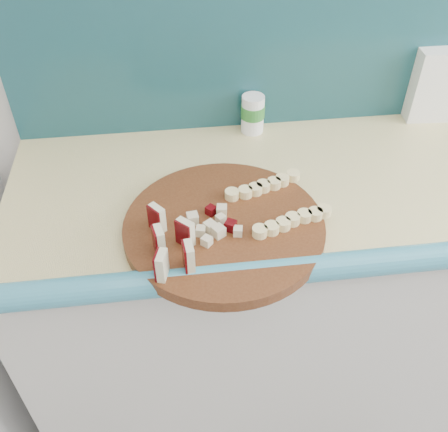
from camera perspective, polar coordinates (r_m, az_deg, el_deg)
kitchen_counter at (r=1.71m, az=19.08°, el=-7.21°), size 2.20×0.63×0.91m
backsplash at (r=1.53m, az=21.04°, el=19.15°), size 2.20×0.02×0.50m
cutting_board at (r=1.11m, az=0.00°, el=-1.30°), size 0.57×0.57×0.03m
apple_wedges at (r=1.02m, az=-6.21°, el=-2.99°), size 0.09×0.18×0.06m
apple_chunks at (r=1.09m, az=-1.32°, el=-0.80°), size 0.07×0.07×0.02m
banana_slices at (r=1.15m, az=6.19°, el=1.58°), size 0.23×0.21×0.02m
flour_bag at (r=1.59m, az=22.63°, el=13.80°), size 0.13×0.10×0.21m
canister at (r=1.43m, az=3.30°, el=11.65°), size 0.07×0.07×0.11m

